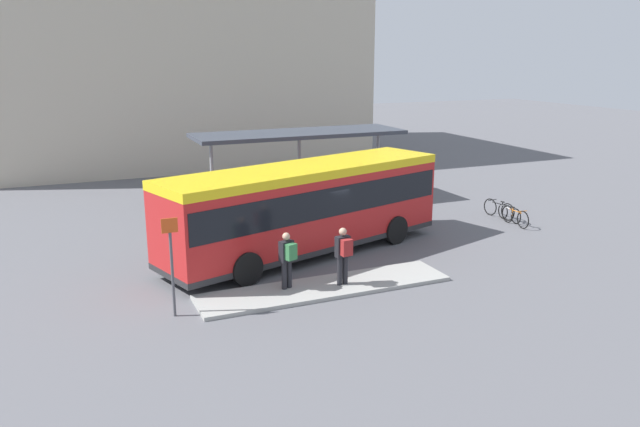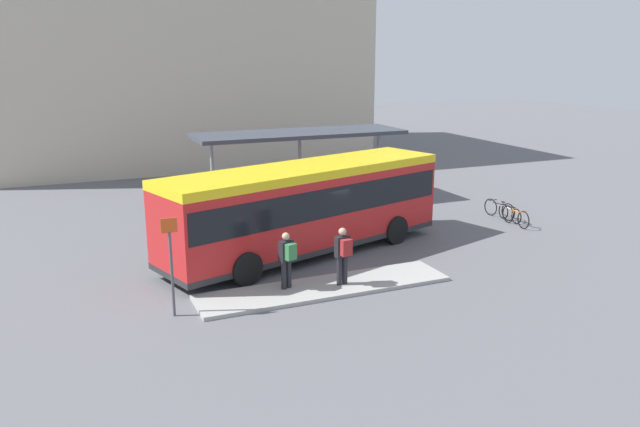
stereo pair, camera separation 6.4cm
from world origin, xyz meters
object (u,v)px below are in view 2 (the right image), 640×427
object	(u,v)px
city_bus	(306,203)
potted_planter_near_shelter	(237,211)
bicycle_orange	(516,217)
bicycle_white	(510,214)
bicycle_black	(499,209)
pedestrian_waiting	(287,257)
pedestrian_companion	(343,253)
platform_sign	(171,262)

from	to	relation	value
city_bus	potted_planter_near_shelter	bearing A→B (deg)	88.99
bicycle_orange	bicycle_white	bearing A→B (deg)	163.25
bicycle_black	pedestrian_waiting	bearing A→B (deg)	104.78
bicycle_white	bicycle_orange	bearing A→B (deg)	163.40
pedestrian_companion	bicycle_white	xyz separation A→B (m)	(10.00, 4.33, -0.81)
bicycle_orange	potted_planter_near_shelter	xyz separation A→B (m)	(-10.81, 4.43, 0.31)
bicycle_white	bicycle_black	size ratio (longest dim) A/B	0.88
pedestrian_companion	potted_planter_near_shelter	size ratio (longest dim) A/B	1.33
pedestrian_waiting	bicycle_white	xyz separation A→B (m)	(11.68, 3.96, -0.78)
pedestrian_companion	potted_planter_near_shelter	distance (m)	8.19
bicycle_orange	platform_sign	bearing A→B (deg)	-72.54
city_bus	bicycle_white	distance (m)	9.90
city_bus	platform_sign	size ratio (longest dim) A/B	4.01
pedestrian_waiting	bicycle_white	distance (m)	12.36
city_bus	pedestrian_companion	world-z (taller)	city_bus
bicycle_orange	bicycle_white	world-z (taller)	bicycle_orange
city_bus	pedestrian_waiting	xyz separation A→B (m)	(-1.93, -3.24, -0.75)
bicycle_black	platform_sign	xyz separation A→B (m)	(-15.13, -5.03, 1.17)
city_bus	platform_sign	bearing A→B (deg)	-163.00
bicycle_orange	bicycle_black	bearing A→B (deg)	174.67
bicycle_white	platform_sign	size ratio (longest dim) A/B	0.56
city_bus	pedestrian_waiting	distance (m)	3.85
potted_planter_near_shelter	platform_sign	world-z (taller)	platform_sign
bicycle_white	platform_sign	distance (m)	15.83
city_bus	pedestrian_companion	distance (m)	3.69
pedestrian_waiting	bicycle_black	xyz separation A→B (m)	(11.64, 4.61, -0.74)
pedestrian_companion	city_bus	bearing A→B (deg)	-10.08
bicycle_white	potted_planter_near_shelter	world-z (taller)	potted_planter_near_shelter
pedestrian_companion	pedestrian_waiting	bearing A→B (deg)	71.46
pedestrian_waiting	platform_sign	xyz separation A→B (m)	(-3.49, -0.42, 0.43)
city_bus	potted_planter_near_shelter	xyz separation A→B (m)	(-1.29, 4.50, -1.18)
pedestrian_companion	bicycle_black	world-z (taller)	pedestrian_companion
city_bus	bicycle_black	xyz separation A→B (m)	(9.71, 1.37, -1.49)
city_bus	pedestrian_companion	xyz separation A→B (m)	(-0.24, -3.61, -0.72)
bicycle_orange	bicycle_black	distance (m)	1.32
bicycle_orange	potted_planter_near_shelter	distance (m)	11.69
pedestrian_companion	bicycle_black	bearing A→B (deg)	-69.68
city_bus	platform_sign	xyz separation A→B (m)	(-5.42, -3.66, -0.32)
pedestrian_companion	bicycle_white	world-z (taller)	pedestrian_companion
bicycle_black	potted_planter_near_shelter	distance (m)	11.45
platform_sign	pedestrian_waiting	bearing A→B (deg)	6.87
pedestrian_waiting	potted_planter_near_shelter	world-z (taller)	pedestrian_waiting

